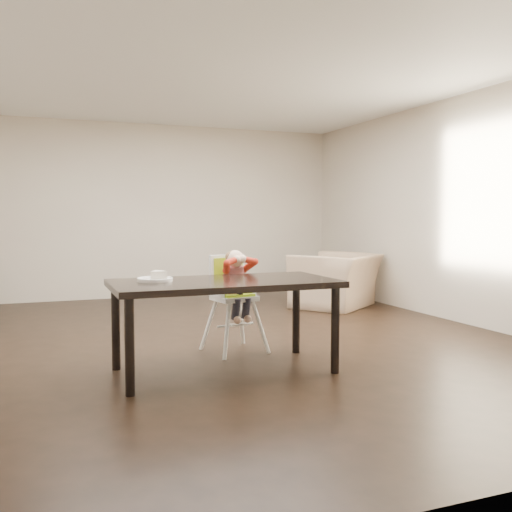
{
  "coord_description": "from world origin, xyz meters",
  "views": [
    {
      "loc": [
        -1.71,
        -5.45,
        1.27
      ],
      "look_at": [
        0.15,
        -0.66,
        0.91
      ],
      "focal_mm": 40.0,
      "sensor_mm": 36.0,
      "label": 1
    }
  ],
  "objects": [
    {
      "name": "ground",
      "position": [
        0.0,
        0.0,
        0.0
      ],
      "size": [
        7.0,
        7.0,
        0.0
      ],
      "primitive_type": "plane",
      "color": "black",
      "rests_on": "ground"
    },
    {
      "name": "dining_table",
      "position": [
        -0.29,
        -1.07,
        0.67
      ],
      "size": [
        1.8,
        0.9,
        0.75
      ],
      "color": "black",
      "rests_on": "ground"
    },
    {
      "name": "plate",
      "position": [
        -0.82,
        -0.94,
        0.78
      ],
      "size": [
        0.38,
        0.38,
        0.08
      ],
      "rotation": [
        0.0,
        0.0,
        -0.42
      ],
      "color": "white",
      "rests_on": "dining_table"
    },
    {
      "name": "high_chair",
      "position": [
        0.0,
        -0.43,
        0.67
      ],
      "size": [
        0.46,
        0.46,
        0.95
      ],
      "rotation": [
        0.0,
        0.0,
        0.18
      ],
      "color": "white",
      "rests_on": "ground"
    },
    {
      "name": "armchair",
      "position": [
        2.2,
        1.54,
        0.5
      ],
      "size": [
        1.36,
        1.28,
        1.0
      ],
      "primitive_type": "imported",
      "rotation": [
        0.0,
        0.0,
        3.78
      ],
      "color": "tan",
      "rests_on": "ground"
    },
    {
      "name": "room_walls",
      "position": [
        0.0,
        0.0,
        1.86
      ],
      "size": [
        6.02,
        7.02,
        2.71
      ],
      "color": "#C1B1A0",
      "rests_on": "ground"
    }
  ]
}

